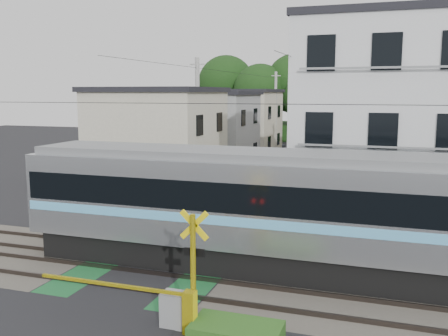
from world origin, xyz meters
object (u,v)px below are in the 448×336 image
(crossing_signal_near, at_px, (178,301))
(pedestrian, at_px, (283,154))
(apartment_block, at_px, (414,122))
(crossing_signal_far, at_px, (135,218))

(crossing_signal_near, bearing_deg, pedestrian, 96.80)
(crossing_signal_near, relative_size, apartment_block, 0.46)
(apartment_block, bearing_deg, crossing_signal_near, -114.22)
(crossing_signal_far, relative_size, apartment_block, 0.46)
(crossing_signal_near, xyz_separation_m, crossing_signal_far, (-5.17, 7.31, 0.00))
(crossing_signal_near, xyz_separation_m, apartment_block, (5.91, 13.15, 3.94))
(pedestrian, bearing_deg, crossing_signal_near, 117.30)
(apartment_block, xyz_separation_m, pedestrian, (-9.55, 17.35, -3.83))
(crossing_signal_far, height_order, pedestrian, crossing_signal_far)
(apartment_block, height_order, pedestrian, apartment_block)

